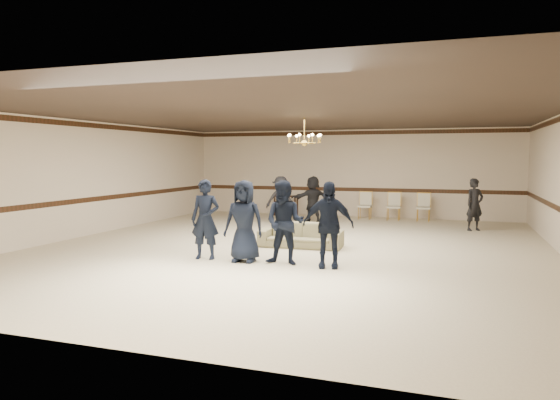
{
  "coord_description": "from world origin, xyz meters",
  "views": [
    {
      "loc": [
        3.72,
        -11.76,
        2.19
      ],
      "look_at": [
        -0.15,
        -0.5,
        1.19
      ],
      "focal_mm": 32.89,
      "sensor_mm": 36.0,
      "label": 1
    }
  ],
  "objects_px": {
    "boy_c": "(285,223)",
    "settee": "(301,235)",
    "adult_mid": "(313,199)",
    "banquet_chair_mid": "(394,207)",
    "adult_right": "(475,205)",
    "adult_left": "(281,200)",
    "banquet_chair_left": "(365,206)",
    "console_table": "(286,205)",
    "boy_a": "(205,219)",
    "banquet_chair_right": "(423,208)",
    "chandelier": "(304,130)",
    "boy_b": "(244,221)",
    "boy_d": "(328,225)"
  },
  "relations": [
    {
      "from": "adult_left",
      "to": "banquet_chair_mid",
      "type": "xyz_separation_m",
      "value": [
        3.43,
        2.08,
        -0.3
      ]
    },
    {
      "from": "boy_d",
      "to": "adult_mid",
      "type": "xyz_separation_m",
      "value": [
        -2.18,
        6.83,
        -0.08
      ]
    },
    {
      "from": "boy_a",
      "to": "adult_left",
      "type": "height_order",
      "value": "boy_a"
    },
    {
      "from": "adult_left",
      "to": "banquet_chair_mid",
      "type": "relative_size",
      "value": 1.63
    },
    {
      "from": "banquet_chair_left",
      "to": "banquet_chair_right",
      "type": "xyz_separation_m",
      "value": [
        2.0,
        0.0,
        0.0
      ]
    },
    {
      "from": "banquet_chair_mid",
      "to": "console_table",
      "type": "distance_m",
      "value": 4.01
    },
    {
      "from": "chandelier",
      "to": "boy_a",
      "type": "bearing_deg",
      "value": -114.49
    },
    {
      "from": "boy_c",
      "to": "settee",
      "type": "bearing_deg",
      "value": 98.39
    },
    {
      "from": "settee",
      "to": "banquet_chair_mid",
      "type": "relative_size",
      "value": 2.11
    },
    {
      "from": "boy_c",
      "to": "banquet_chair_left",
      "type": "relative_size",
      "value": 1.8
    },
    {
      "from": "chandelier",
      "to": "boy_a",
      "type": "height_order",
      "value": "chandelier"
    },
    {
      "from": "adult_left",
      "to": "banquet_chair_left",
      "type": "height_order",
      "value": "adult_left"
    },
    {
      "from": "adult_mid",
      "to": "banquet_chair_mid",
      "type": "xyz_separation_m",
      "value": [
        2.53,
        1.38,
        -0.3
      ]
    },
    {
      "from": "boy_c",
      "to": "banquet_chair_right",
      "type": "distance_m",
      "value": 8.52
    },
    {
      "from": "banquet_chair_mid",
      "to": "banquet_chair_right",
      "type": "relative_size",
      "value": 1.0
    },
    {
      "from": "boy_b",
      "to": "banquet_chair_left",
      "type": "relative_size",
      "value": 1.8
    },
    {
      "from": "boy_c",
      "to": "settee",
      "type": "height_order",
      "value": "boy_c"
    },
    {
      "from": "settee",
      "to": "adult_left",
      "type": "xyz_separation_m",
      "value": [
        -1.9,
        4.06,
        0.49
      ]
    },
    {
      "from": "boy_c",
      "to": "adult_right",
      "type": "height_order",
      "value": "boy_c"
    },
    {
      "from": "boy_d",
      "to": "console_table",
      "type": "relative_size",
      "value": 1.9
    },
    {
      "from": "adult_left",
      "to": "banquet_chair_mid",
      "type": "bearing_deg",
      "value": -156.49
    },
    {
      "from": "adult_right",
      "to": "banquet_chair_left",
      "type": "xyz_separation_m",
      "value": [
        -3.57,
        1.78,
        -0.3
      ]
    },
    {
      "from": "adult_left",
      "to": "adult_mid",
      "type": "relative_size",
      "value": 1.0
    },
    {
      "from": "settee",
      "to": "adult_mid",
      "type": "distance_m",
      "value": 4.89
    },
    {
      "from": "adult_mid",
      "to": "banquet_chair_mid",
      "type": "bearing_deg",
      "value": 172.51
    },
    {
      "from": "adult_right",
      "to": "banquet_chair_mid",
      "type": "height_order",
      "value": "adult_right"
    },
    {
      "from": "boy_b",
      "to": "banquet_chair_left",
      "type": "distance_m",
      "value": 8.3
    },
    {
      "from": "boy_d",
      "to": "banquet_chair_right",
      "type": "relative_size",
      "value": 1.8
    },
    {
      "from": "adult_left",
      "to": "adult_right",
      "type": "distance_m",
      "value": 6.01
    },
    {
      "from": "chandelier",
      "to": "banquet_chair_right",
      "type": "bearing_deg",
      "value": 62.8
    },
    {
      "from": "settee",
      "to": "adult_right",
      "type": "height_order",
      "value": "adult_right"
    },
    {
      "from": "boy_b",
      "to": "adult_left",
      "type": "bearing_deg",
      "value": 98.11
    },
    {
      "from": "adult_mid",
      "to": "adult_right",
      "type": "xyz_separation_m",
      "value": [
        5.1,
        -0.4,
        0.0
      ]
    },
    {
      "from": "chandelier",
      "to": "boy_c",
      "type": "distance_m",
      "value": 3.6
    },
    {
      "from": "banquet_chair_left",
      "to": "console_table",
      "type": "height_order",
      "value": "banquet_chair_left"
    },
    {
      "from": "adult_mid",
      "to": "banquet_chair_right",
      "type": "xyz_separation_m",
      "value": [
        3.53,
        1.38,
        -0.3
      ]
    },
    {
      "from": "chandelier",
      "to": "console_table",
      "type": "distance_m",
      "value": 6.43
    },
    {
      "from": "boy_a",
      "to": "settee",
      "type": "height_order",
      "value": "boy_a"
    },
    {
      "from": "adult_mid",
      "to": "banquet_chair_right",
      "type": "relative_size",
      "value": 1.63
    },
    {
      "from": "adult_right",
      "to": "banquet_chair_left",
      "type": "relative_size",
      "value": 1.63
    },
    {
      "from": "banquet_chair_right",
      "to": "boy_d",
      "type": "bearing_deg",
      "value": -103.87
    },
    {
      "from": "banquet_chair_mid",
      "to": "banquet_chair_left",
      "type": "bearing_deg",
      "value": 175.17
    },
    {
      "from": "boy_b",
      "to": "banquet_chair_mid",
      "type": "bearing_deg",
      "value": 71.66
    },
    {
      "from": "boy_a",
      "to": "boy_d",
      "type": "distance_m",
      "value": 2.7
    },
    {
      "from": "adult_left",
      "to": "adult_right",
      "type": "height_order",
      "value": "same"
    },
    {
      "from": "boy_d",
      "to": "banquet_chair_left",
      "type": "distance_m",
      "value": 8.24
    },
    {
      "from": "boy_a",
      "to": "adult_mid",
      "type": "distance_m",
      "value": 6.85
    },
    {
      "from": "adult_mid",
      "to": "console_table",
      "type": "xyz_separation_m",
      "value": [
        -1.47,
        1.58,
        -0.4
      ]
    },
    {
      "from": "boy_c",
      "to": "console_table",
      "type": "relative_size",
      "value": 1.9
    },
    {
      "from": "boy_b",
      "to": "adult_mid",
      "type": "distance_m",
      "value": 6.84
    }
  ]
}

